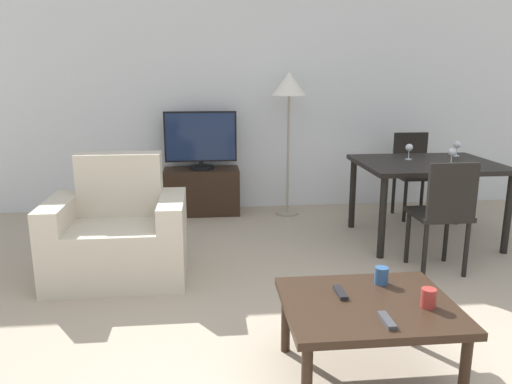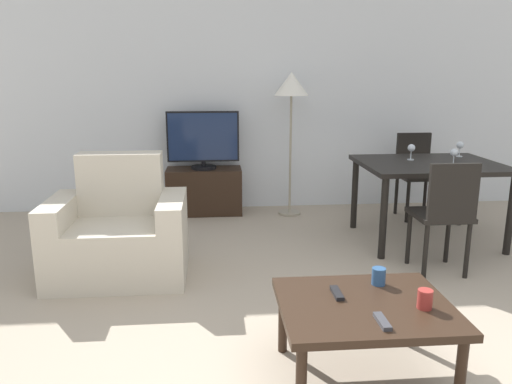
% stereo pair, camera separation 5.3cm
% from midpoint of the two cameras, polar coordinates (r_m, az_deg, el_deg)
% --- Properties ---
extents(wall_back, '(7.89, 0.06, 2.70)m').
position_cam_midpoint_polar(wall_back, '(5.62, 1.59, 11.87)').
color(wall_back, silver).
rests_on(wall_back, ground_plane).
extents(armchair, '(1.00, 0.71, 0.91)m').
position_cam_midpoint_polar(armchair, '(3.91, -15.01, -4.78)').
color(armchair, beige).
rests_on(armchair, ground_plane).
extents(tv_stand, '(0.81, 0.37, 0.50)m').
position_cam_midpoint_polar(tv_stand, '(5.48, -5.65, 0.12)').
color(tv_stand, black).
rests_on(tv_stand, ground_plane).
extents(tv, '(0.77, 0.27, 0.62)m').
position_cam_midpoint_polar(tv, '(5.37, -5.79, 5.94)').
color(tv, black).
rests_on(tv, tv_stand).
extents(coffee_table, '(0.84, 0.69, 0.42)m').
position_cam_midpoint_polar(coffee_table, '(2.58, 12.90, -13.23)').
color(coffee_table, black).
rests_on(coffee_table, ground_plane).
extents(dining_table, '(1.21, 0.97, 0.73)m').
position_cam_midpoint_polar(dining_table, '(4.75, 19.47, 2.23)').
color(dining_table, black).
rests_on(dining_table, ground_plane).
extents(dining_chair_near, '(0.40, 0.40, 0.88)m').
position_cam_midpoint_polar(dining_chair_near, '(4.00, 21.11, -2.04)').
color(dining_chair_near, black).
rests_on(dining_chair_near, ground_plane).
extents(dining_chair_far, '(0.40, 0.40, 0.88)m').
position_cam_midpoint_polar(dining_chair_far, '(5.57, 18.07, 2.43)').
color(dining_chair_far, black).
rests_on(dining_chair_far, ground_plane).
extents(floor_lamp, '(0.36, 0.36, 1.51)m').
position_cam_midpoint_polar(floor_lamp, '(5.28, 4.36, 11.41)').
color(floor_lamp, gray).
rests_on(floor_lamp, ground_plane).
extents(remote_primary, '(0.04, 0.15, 0.02)m').
position_cam_midpoint_polar(remote_primary, '(2.61, 9.88, -11.30)').
color(remote_primary, black).
rests_on(remote_primary, coffee_table).
extents(remote_secondary, '(0.04, 0.15, 0.02)m').
position_cam_midpoint_polar(remote_secondary, '(2.39, 14.88, -14.10)').
color(remote_secondary, '#38383D').
rests_on(remote_secondary, coffee_table).
extents(cup_white_near, '(0.07, 0.07, 0.09)m').
position_cam_midpoint_polar(cup_white_near, '(2.56, 19.32, -11.48)').
color(cup_white_near, maroon).
rests_on(cup_white_near, coffee_table).
extents(cup_colored_far, '(0.07, 0.07, 0.09)m').
position_cam_midpoint_polar(cup_colored_far, '(2.76, 14.39, -9.31)').
color(cup_colored_far, navy).
rests_on(cup_colored_far, coffee_table).
extents(wine_glass_left, '(0.07, 0.07, 0.15)m').
position_cam_midpoint_polar(wine_glass_left, '(4.79, 17.64, 4.72)').
color(wine_glass_left, silver).
rests_on(wine_glass_left, dining_table).
extents(wine_glass_center, '(0.07, 0.07, 0.15)m').
position_cam_midpoint_polar(wine_glass_center, '(5.14, 22.56, 4.87)').
color(wine_glass_center, silver).
rests_on(wine_glass_center, dining_table).
extents(wine_glass_right, '(0.07, 0.07, 0.15)m').
position_cam_midpoint_polar(wine_glass_right, '(4.64, 22.01, 4.10)').
color(wine_glass_right, silver).
rests_on(wine_glass_right, dining_table).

